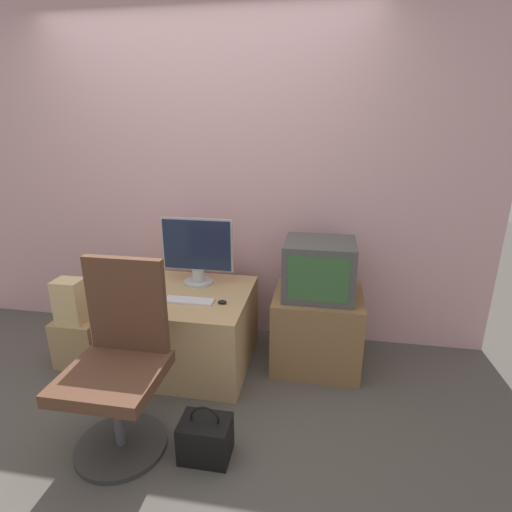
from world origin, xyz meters
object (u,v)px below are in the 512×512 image
at_px(main_monitor, 197,251).
at_px(office_chair, 119,368).
at_px(handbag, 206,438).
at_px(crt_tv, 319,269).
at_px(cardboard_box_lower, 77,344).
at_px(mouse, 222,302).
at_px(keyboard, 189,301).

bearing_deg(main_monitor, office_chair, -97.02).
bearing_deg(handbag, main_monitor, 108.66).
bearing_deg(crt_tv, cardboard_box_lower, -169.33).
distance_m(main_monitor, office_chair, 1.07).
relative_size(crt_tv, handbag, 1.50).
xyz_separation_m(cardboard_box_lower, handbag, (1.17, -0.66, -0.06)).
bearing_deg(cardboard_box_lower, mouse, 3.51).
height_order(office_chair, handbag, office_chair).
distance_m(mouse, handbag, 0.86).
relative_size(keyboard, cardboard_box_lower, 0.94).
relative_size(main_monitor, mouse, 8.95).
height_order(mouse, cardboard_box_lower, mouse).
distance_m(office_chair, handbag, 0.60).
xyz_separation_m(main_monitor, keyboard, (0.04, -0.33, -0.24)).
height_order(main_monitor, cardboard_box_lower, main_monitor).
bearing_deg(crt_tv, office_chair, -137.44).
height_order(keyboard, handbag, keyboard).
relative_size(mouse, cardboard_box_lower, 0.17).
bearing_deg(cardboard_box_lower, handbag, -29.41).
distance_m(crt_tv, handbag, 1.29).
height_order(office_chair, cardboard_box_lower, office_chair).
xyz_separation_m(keyboard, handbag, (0.32, -0.72, -0.45)).
distance_m(crt_tv, cardboard_box_lower, 1.84).
height_order(keyboard, office_chair, office_chair).
height_order(main_monitor, handbag, main_monitor).
bearing_deg(keyboard, crt_tv, 16.95).
distance_m(main_monitor, cardboard_box_lower, 1.10).
bearing_deg(mouse, main_monitor, 129.92).
height_order(keyboard, crt_tv, crt_tv).
bearing_deg(cardboard_box_lower, crt_tv, 10.67).
xyz_separation_m(main_monitor, crt_tv, (0.90, -0.07, -0.05)).
bearing_deg(cardboard_box_lower, keyboard, 4.09).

